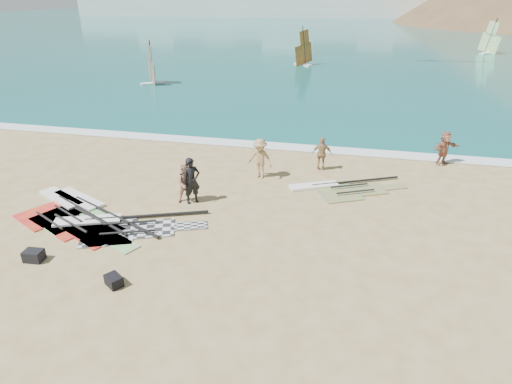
% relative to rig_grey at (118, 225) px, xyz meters
% --- Properties ---
extents(ground, '(300.00, 300.00, 0.00)m').
position_rel_rig_grey_xyz_m(ground, '(3.85, -1.97, -0.05)').
color(ground, tan).
rests_on(ground, ground).
extents(sea, '(300.00, 240.00, 0.06)m').
position_rel_rig_grey_xyz_m(sea, '(3.85, 130.03, -0.05)').
color(sea, '#0C5059').
rests_on(sea, ground).
extents(surf_line, '(300.00, 1.20, 0.04)m').
position_rel_rig_grey_xyz_m(surf_line, '(3.85, 10.33, -0.05)').
color(surf_line, white).
rests_on(surf_line, ground).
extents(far_town, '(160.00, 8.00, 12.00)m').
position_rel_rig_grey_xyz_m(far_town, '(-11.87, 148.03, 4.44)').
color(far_town, white).
rests_on(far_town, ground).
extents(rig_grey, '(5.91, 3.55, 0.20)m').
position_rel_rig_grey_xyz_m(rig_grey, '(0.00, 0.00, 0.00)').
color(rig_grey, '#29292C').
rests_on(rig_grey, ground).
extents(rig_green, '(6.06, 4.32, 0.21)m').
position_rel_rig_grey_xyz_m(rig_green, '(-1.75, 0.59, 0.00)').
color(rig_green, green).
rests_on(rig_green, ground).
extents(rig_orange, '(5.26, 3.45, 0.20)m').
position_rel_rig_grey_xyz_m(rig_orange, '(7.99, 5.24, -0.00)').
color(rig_orange, '#FFA00F').
rests_on(rig_orange, ground).
extents(rig_red, '(5.56, 4.21, 0.20)m').
position_rel_rig_grey_xyz_m(rig_red, '(-2.64, 0.54, 0.00)').
color(rig_red, red).
rests_on(rig_red, ground).
extents(gear_bag_near, '(0.63, 0.48, 0.38)m').
position_rel_rig_grey_xyz_m(gear_bag_near, '(-1.50, -2.67, 0.14)').
color(gear_bag_near, black).
rests_on(gear_bag_near, ground).
extents(gear_bag_far, '(0.67, 0.62, 0.33)m').
position_rel_rig_grey_xyz_m(gear_bag_far, '(1.72, -3.28, 0.11)').
color(gear_bag_far, black).
rests_on(gear_bag_far, ground).
extents(person_wetsuit, '(0.85, 0.82, 1.97)m').
position_rel_rig_grey_xyz_m(person_wetsuit, '(2.07, 2.53, 0.93)').
color(person_wetsuit, black).
rests_on(person_wetsuit, ground).
extents(beachgoer_left, '(1.01, 0.96, 1.66)m').
position_rel_rig_grey_xyz_m(beachgoer_left, '(1.81, 2.57, 0.78)').
color(beachgoer_left, '#AB795B').
rests_on(beachgoer_left, ground).
extents(beachgoer_mid, '(1.37, 0.98, 1.91)m').
position_rel_rig_grey_xyz_m(beachgoer_mid, '(4.24, 5.74, 0.91)').
color(beachgoer_mid, '#A78456').
rests_on(beachgoer_mid, ground).
extents(beachgoer_back, '(1.00, 0.46, 1.67)m').
position_rel_rig_grey_xyz_m(beachgoer_back, '(6.98, 7.39, 0.79)').
color(beachgoer_back, tan).
rests_on(beachgoer_back, ground).
extents(beachgoer_right, '(1.58, 1.37, 1.72)m').
position_rel_rig_grey_xyz_m(beachgoer_right, '(12.95, 9.53, 0.81)').
color(beachgoer_right, '#A7644D').
rests_on(beachgoer_right, ground).
extents(windsurfer_left, '(2.19, 2.23, 4.13)m').
position_rel_rig_grey_xyz_m(windsurfer_left, '(-10.60, 25.69, 1.18)').
color(windsurfer_left, white).
rests_on(windsurfer_left, ground).
extents(windsurfer_centre, '(2.40, 2.44, 4.53)m').
position_rel_rig_grey_xyz_m(windsurfer_centre, '(2.02, 40.43, 1.26)').
color(windsurfer_centre, white).
rests_on(windsurfer_centre, ground).
extents(windsurfer_right, '(2.47, 2.41, 4.86)m').
position_rel_rig_grey_xyz_m(windsurfer_right, '(26.39, 56.91, 1.33)').
color(windsurfer_right, white).
rests_on(windsurfer_right, ground).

